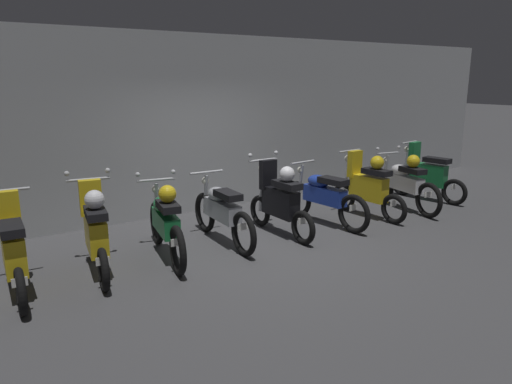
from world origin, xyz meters
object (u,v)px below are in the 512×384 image
at_px(motorbike_slot_4, 222,212).
at_px(motorbike_slot_9, 427,175).
at_px(motorbike_slot_1, 13,251).
at_px(motorbike_slot_5, 280,200).
at_px(motorbike_slot_8, 405,182).
at_px(motorbike_slot_7, 368,186).
at_px(motorbike_slot_2, 96,231).
at_px(motorbike_slot_6, 323,196).
at_px(motorbike_slot_3, 166,221).

bearing_deg(motorbike_slot_4, motorbike_slot_9, -0.31).
bearing_deg(motorbike_slot_1, motorbike_slot_5, 0.96).
distance_m(motorbike_slot_8, motorbike_slot_9, 0.99).
bearing_deg(motorbike_slot_8, motorbike_slot_1, 179.80).
height_order(motorbike_slot_7, motorbike_slot_9, same).
height_order(motorbike_slot_2, motorbike_slot_8, motorbike_slot_2).
height_order(motorbike_slot_5, motorbike_slot_6, motorbike_slot_5).
relative_size(motorbike_slot_3, motorbike_slot_5, 1.15).
height_order(motorbike_slot_4, motorbike_slot_7, motorbike_slot_7).
distance_m(motorbike_slot_4, motorbike_slot_5, 0.99).
distance_m(motorbike_slot_3, motorbike_slot_7, 3.88).
bearing_deg(motorbike_slot_4, motorbike_slot_7, -4.41).
bearing_deg(motorbike_slot_7, motorbike_slot_9, 5.83).
xyz_separation_m(motorbike_slot_1, motorbike_slot_2, (0.97, 0.09, 0.04)).
distance_m(motorbike_slot_1, motorbike_slot_4, 2.92).
height_order(motorbike_slot_3, motorbike_slot_4, motorbike_slot_3).
height_order(motorbike_slot_1, motorbike_slot_2, motorbike_slot_2).
relative_size(motorbike_slot_2, motorbike_slot_7, 0.99).
bearing_deg(motorbike_slot_7, motorbike_slot_4, 175.59).
relative_size(motorbike_slot_3, motorbike_slot_9, 1.15).
xyz_separation_m(motorbike_slot_7, motorbike_slot_9, (1.93, 0.20, -0.04)).
distance_m(motorbike_slot_3, motorbike_slot_4, 0.98).
height_order(motorbike_slot_2, motorbike_slot_9, motorbike_slot_2).
relative_size(motorbike_slot_5, motorbike_slot_6, 0.86).
relative_size(motorbike_slot_2, motorbike_slot_6, 0.86).
distance_m(motorbike_slot_1, motorbike_slot_6, 4.84).
bearing_deg(motorbike_slot_8, motorbike_slot_6, 176.25).
bearing_deg(motorbike_slot_2, motorbike_slot_6, 0.13).
distance_m(motorbike_slot_1, motorbike_slot_3, 1.94).
bearing_deg(motorbike_slot_8, motorbike_slot_2, 178.84).
xyz_separation_m(motorbike_slot_3, motorbike_slot_8, (4.85, -0.14, 0.00)).
height_order(motorbike_slot_1, motorbike_slot_8, motorbike_slot_1).
distance_m(motorbike_slot_1, motorbike_slot_7, 5.81).
relative_size(motorbike_slot_4, motorbike_slot_8, 1.01).
bearing_deg(motorbike_slot_8, motorbike_slot_7, 178.08).
distance_m(motorbike_slot_5, motorbike_slot_9, 3.87).
bearing_deg(motorbike_slot_7, motorbike_slot_6, 174.43).
distance_m(motorbike_slot_6, motorbike_slot_7, 0.98).
bearing_deg(motorbike_slot_7, motorbike_slot_5, 178.33).
distance_m(motorbike_slot_2, motorbike_slot_8, 5.82).
xyz_separation_m(motorbike_slot_1, motorbike_slot_3, (1.94, 0.12, 0.00)).
bearing_deg(motorbike_slot_9, motorbike_slot_3, -179.10).
height_order(motorbike_slot_7, motorbike_slot_8, motorbike_slot_7).
height_order(motorbike_slot_4, motorbike_slot_8, motorbike_slot_8).
relative_size(motorbike_slot_2, motorbike_slot_4, 0.86).
height_order(motorbike_slot_1, motorbike_slot_5, motorbike_slot_5).
bearing_deg(motorbike_slot_3, motorbike_slot_7, -1.58).
height_order(motorbike_slot_6, motorbike_slot_7, motorbike_slot_7).
relative_size(motorbike_slot_1, motorbike_slot_3, 0.87).
xyz_separation_m(motorbike_slot_5, motorbike_slot_7, (1.94, -0.06, -0.00)).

